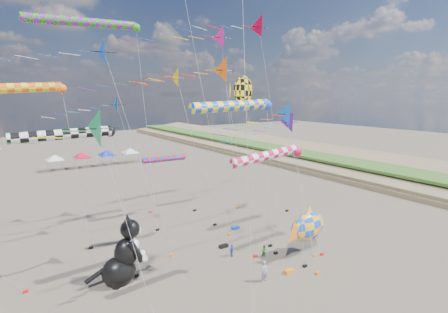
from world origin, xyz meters
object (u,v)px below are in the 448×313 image
child_blue (232,250)px  parked_car (175,157)px  cat_inflatable (122,250)px  child_green (265,251)px  fish_inflatable (307,227)px  person_adult (265,271)px

child_blue → parked_car: size_ratio=0.34×
cat_inflatable → child_blue: 10.13m
child_green → child_blue: (-2.46, 1.79, -0.00)m
child_blue → parked_car: parked_car is taller
child_blue → parked_car: bearing=39.7°
parked_car → child_blue: bearing=-173.8°
fish_inflatable → person_adult: bearing=-167.0°
fish_inflatable → child_blue: 7.39m
child_green → child_blue: 3.05m
person_adult → child_green: 4.35m
child_green → fish_inflatable: bearing=-26.7°
fish_inflatable → child_green: fish_inflatable is taller
cat_inflatable → child_green: bearing=-3.1°
fish_inflatable → person_adult: fish_inflatable is taller
person_adult → child_blue: (0.36, 5.09, -0.29)m
fish_inflatable → person_adult: 6.87m
person_adult → cat_inflatable: bearing=135.4°
person_adult → child_green: (2.82, 3.29, -0.29)m
person_adult → parked_car: size_ratio=0.50×
child_green → cat_inflatable: bearing=166.0°
person_adult → child_blue: 5.11m
fish_inflatable → parked_car: 51.89m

